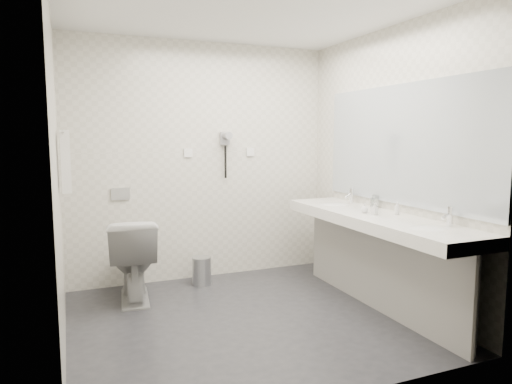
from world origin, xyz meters
name	(u,v)px	position (x,y,z in m)	size (l,w,h in m)	color
floor	(246,319)	(0.00, 0.00, 0.00)	(2.80, 2.80, 0.00)	#25252A
ceiling	(245,9)	(0.00, 0.00, 2.50)	(2.80, 2.80, 0.00)	silver
wall_back	(202,162)	(0.00, 1.30, 1.25)	(2.80, 2.80, 0.00)	beige
wall_front	(331,186)	(0.00, -1.30, 1.25)	(2.80, 2.80, 0.00)	beige
wall_left	(57,176)	(-1.40, 0.00, 1.25)	(2.60, 2.60, 0.00)	beige
wall_right	(388,166)	(1.40, 0.00, 1.25)	(2.60, 2.60, 0.00)	beige
vanity_counter	(375,220)	(1.12, -0.20, 0.80)	(0.55, 2.20, 0.10)	silver
vanity_panel	(376,267)	(1.15, -0.20, 0.38)	(0.03, 2.15, 0.75)	gray
vanity_post_near	(474,306)	(1.18, -1.24, 0.38)	(0.06, 0.06, 0.75)	silver
vanity_post_far	(319,242)	(1.18, 0.84, 0.38)	(0.06, 0.06, 0.75)	silver
mirror	(402,145)	(1.39, -0.20, 1.45)	(0.02, 2.20, 1.05)	#B2BCC6
basin_near	(429,230)	(1.12, -0.85, 0.83)	(0.40, 0.31, 0.05)	white
basin_far	(335,206)	(1.12, 0.45, 0.83)	(0.40, 0.31, 0.05)	white
faucet_near	(450,216)	(1.32, -0.85, 0.92)	(0.04, 0.04, 0.15)	silver
faucet_far	(352,196)	(1.32, 0.45, 0.92)	(0.04, 0.04, 0.15)	silver
soap_bottle_a	(374,209)	(1.09, -0.23, 0.90)	(0.05, 0.05, 0.11)	beige
soap_bottle_b	(365,208)	(1.08, -0.11, 0.89)	(0.07, 0.07, 0.08)	beige
soap_bottle_c	(397,208)	(1.29, -0.29, 0.91)	(0.04, 0.04, 0.11)	beige
glass_left	(373,204)	(1.28, 0.04, 0.90)	(0.06, 0.06, 0.11)	silver
glass_right	(375,201)	(1.35, 0.11, 0.91)	(0.07, 0.07, 0.12)	silver
toilet	(133,259)	(-0.80, 0.86, 0.39)	(0.43, 0.77, 0.78)	white
flush_plate	(120,194)	(-0.85, 1.29, 0.95)	(0.18, 0.02, 0.12)	#B2B5BA
pedal_bin	(202,272)	(-0.10, 1.03, 0.14)	(0.20, 0.20, 0.28)	#B2B5BA
bin_lid	(201,258)	(-0.10, 1.03, 0.28)	(0.20, 0.20, 0.01)	#B2B5BA
towel_rail	(63,133)	(-1.35, 0.55, 1.55)	(0.02, 0.02, 0.62)	silver
towel_near	(66,161)	(-1.34, 0.41, 1.33)	(0.07, 0.24, 0.48)	white
towel_far	(66,160)	(-1.34, 0.69, 1.33)	(0.07, 0.24, 0.48)	white
dryer_cradle	(225,138)	(0.25, 1.27, 1.50)	(0.10, 0.04, 0.14)	gray
dryer_barrel	(227,136)	(0.25, 1.20, 1.53)	(0.08, 0.08, 0.14)	gray
dryer_cord	(226,162)	(0.25, 1.26, 1.25)	(0.02, 0.02, 0.35)	black
switch_plate_a	(188,153)	(-0.15, 1.29, 1.35)	(0.09, 0.02, 0.09)	white
switch_plate_b	(250,152)	(0.55, 1.29, 1.35)	(0.09, 0.02, 0.09)	white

